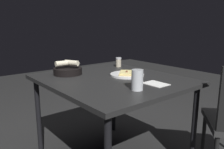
% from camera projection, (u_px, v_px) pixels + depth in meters
% --- Properties ---
extents(dining_table, '(1.06, 0.94, 0.73)m').
position_uv_depth(dining_table, '(112.00, 86.00, 1.77)').
color(dining_table, black).
rests_on(dining_table, ground).
extents(pizza_plate, '(0.27, 0.27, 0.04)m').
position_uv_depth(pizza_plate, '(127.00, 74.00, 1.84)').
color(pizza_plate, white).
rests_on(pizza_plate, dining_table).
extents(bread_basket, '(0.23, 0.23, 0.12)m').
position_uv_depth(bread_basket, '(68.00, 70.00, 1.87)').
color(bread_basket, black).
rests_on(bread_basket, dining_table).
extents(beer_glass, '(0.07, 0.07, 0.13)m').
position_uv_depth(beer_glass, '(137.00, 81.00, 1.43)').
color(beer_glass, silver).
rests_on(beer_glass, dining_table).
extents(pepper_shaker, '(0.05, 0.05, 0.09)m').
position_uv_depth(pepper_shaker, '(119.00, 63.00, 2.19)').
color(pepper_shaker, '#BFB299').
rests_on(pepper_shaker, dining_table).
extents(napkin, '(0.16, 0.12, 0.00)m').
position_uv_depth(napkin, '(156.00, 84.00, 1.58)').
color(napkin, white).
rests_on(napkin, dining_table).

